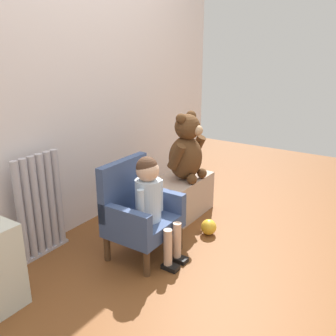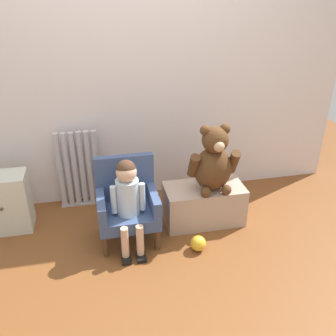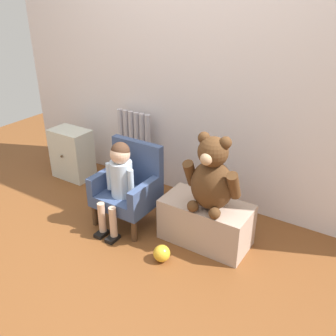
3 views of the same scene
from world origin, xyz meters
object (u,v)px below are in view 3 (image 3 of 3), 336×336
at_px(large_teddy_bear, 212,177).
at_px(low_bench, 206,222).
at_px(radiator, 135,148).
at_px(child_armchair, 129,186).
at_px(child_figure, 119,175).
at_px(small_dresser, 72,154).
at_px(toy_ball, 162,253).

bearing_deg(large_teddy_bear, low_bench, 138.77).
xyz_separation_m(radiator, child_armchair, (0.36, -0.55, -0.04)).
distance_m(low_bench, large_teddy_bear, 0.41).
relative_size(radiator, low_bench, 1.09).
distance_m(child_figure, low_bench, 0.73).
relative_size(child_armchair, large_teddy_bear, 1.19).
relative_size(child_figure, large_teddy_bear, 1.29).
xyz_separation_m(child_armchair, child_figure, (0.00, -0.11, 0.15)).
distance_m(radiator, small_dresser, 0.65).
bearing_deg(radiator, low_bench, -25.11).
distance_m(low_bench, toy_ball, 0.41).
distance_m(child_armchair, large_teddy_bear, 0.74).
relative_size(radiator, large_teddy_bear, 1.29).
xyz_separation_m(child_armchair, low_bench, (0.64, 0.08, -0.15)).
distance_m(large_teddy_bear, toy_ball, 0.63).
bearing_deg(toy_ball, large_teddy_bear, 58.50).
relative_size(low_bench, toy_ball, 5.44).
xyz_separation_m(radiator, small_dresser, (-0.59, -0.24, -0.11)).
bearing_deg(child_armchair, large_teddy_bear, 2.81).
bearing_deg(small_dresser, radiator, 22.45).
relative_size(child_figure, low_bench, 1.09).
bearing_deg(small_dresser, toy_ball, -22.27).
bearing_deg(toy_ball, child_figure, 160.26).
xyz_separation_m(radiator, low_bench, (1.00, -0.47, -0.19)).
xyz_separation_m(child_armchair, large_teddy_bear, (0.69, 0.03, 0.26)).
bearing_deg(small_dresser, low_bench, -8.10).
bearing_deg(small_dresser, large_teddy_bear, -9.33).
distance_m(radiator, low_bench, 1.12).
height_order(child_armchair, child_figure, child_figure).
bearing_deg(radiator, large_teddy_bear, -25.99).
bearing_deg(low_bench, toy_ball, -112.09).
relative_size(child_armchair, low_bench, 1.01).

